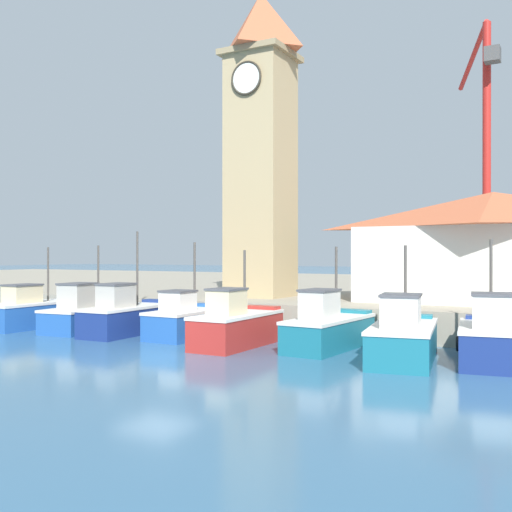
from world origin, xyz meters
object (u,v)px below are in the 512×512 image
at_px(fishing_boat_mid_right, 328,328).
at_px(fishing_boat_right_outer, 491,339).
at_px(warehouse_right, 493,246).
at_px(fishing_boat_far_left, 37,312).
at_px(clock_tower, 261,136).
at_px(port_crane_near, 486,182).
at_px(fishing_boat_right_inner, 403,338).
at_px(fishing_boat_left_outer, 89,314).
at_px(fishing_boat_mid_left, 187,320).
at_px(fishing_boat_left_inner, 128,316).
at_px(fishing_boat_center, 237,326).

bearing_deg(fishing_boat_mid_right, fishing_boat_right_outer, -3.42).
height_order(fishing_boat_right_outer, warehouse_right, warehouse_right).
bearing_deg(fishing_boat_far_left, warehouse_right, 23.98).
height_order(fishing_boat_right_outer, clock_tower, clock_tower).
bearing_deg(fishing_boat_right_outer, fishing_boat_far_left, -179.62).
xyz_separation_m(fishing_boat_right_outer, port_crane_near, (-3.28, 23.49, 7.80)).
distance_m(fishing_boat_right_inner, fishing_boat_right_outer, 2.79).
height_order(fishing_boat_far_left, fishing_boat_left_outer, fishing_boat_left_outer).
relative_size(fishing_boat_mid_left, warehouse_right, 0.34).
xyz_separation_m(fishing_boat_left_outer, fishing_boat_right_outer, (17.86, -0.20, 0.06)).
height_order(fishing_boat_mid_right, warehouse_right, warehouse_right).
distance_m(fishing_boat_mid_right, clock_tower, 13.00).
bearing_deg(clock_tower, fishing_boat_left_outer, -129.11).
height_order(fishing_boat_left_outer, fishing_boat_mid_left, fishing_boat_mid_left).
distance_m(fishing_boat_left_inner, fishing_boat_center, 6.17).
bearing_deg(fishing_boat_mid_left, fishing_boat_center, -19.63).
relative_size(fishing_boat_center, warehouse_right, 0.38).
distance_m(fishing_boat_left_inner, port_crane_near, 27.51).
bearing_deg(fishing_boat_right_outer, clock_tower, 150.17).
bearing_deg(fishing_boat_left_inner, port_crane_near, 62.84).
xyz_separation_m(fishing_boat_mid_right, fishing_boat_right_inner, (3.14, -1.15, 0.01)).
distance_m(fishing_boat_center, fishing_boat_mid_right, 3.56).
bearing_deg(fishing_boat_right_outer, fishing_boat_center, -175.33).
relative_size(fishing_boat_center, fishing_boat_right_outer, 1.01).
bearing_deg(fishing_boat_mid_right, warehouse_right, 60.21).
distance_m(fishing_boat_far_left, fishing_boat_right_outer, 20.96).
bearing_deg(fishing_boat_far_left, clock_tower, 39.67).
height_order(fishing_boat_mid_left, fishing_boat_right_outer, fishing_boat_mid_left).
height_order(fishing_boat_left_inner, clock_tower, clock_tower).
relative_size(fishing_boat_far_left, warehouse_right, 0.44).
xyz_separation_m(fishing_boat_right_outer, warehouse_right, (-1.01, 8.73, 3.16)).
bearing_deg(fishing_boat_mid_left, fishing_boat_right_outer, -1.68).
distance_m(fishing_boat_far_left, warehouse_right, 22.07).
relative_size(fishing_boat_mid_right, fishing_boat_right_inner, 0.93).
bearing_deg(fishing_boat_mid_left, fishing_boat_mid_right, -0.11).
xyz_separation_m(fishing_boat_mid_right, clock_tower, (-6.48, 6.70, 9.06)).
bearing_deg(fishing_boat_left_outer, fishing_boat_center, -6.29).
height_order(fishing_boat_left_outer, fishing_boat_right_inner, fishing_boat_left_outer).
height_order(fishing_boat_mid_right, fishing_boat_right_inner, fishing_boat_right_inner).
xyz_separation_m(fishing_boat_right_inner, fishing_boat_right_outer, (2.67, 0.80, 0.03)).
relative_size(fishing_boat_far_left, fishing_boat_left_outer, 1.01).
bearing_deg(fishing_boat_far_left, fishing_boat_left_inner, 1.60).
relative_size(fishing_boat_left_outer, fishing_boat_left_inner, 1.04).
bearing_deg(port_crane_near, clock_tower, -118.75).
bearing_deg(fishing_boat_right_inner, fishing_boat_right_outer, 16.66).
xyz_separation_m(fishing_boat_far_left, port_crane_near, (17.69, 23.63, 7.84)).
bearing_deg(fishing_boat_right_outer, fishing_boat_right_inner, -163.34).
bearing_deg(warehouse_right, fishing_boat_right_inner, -99.88).
distance_m(fishing_boat_left_inner, fishing_boat_right_outer, 15.32).
xyz_separation_m(fishing_boat_mid_left, clock_tower, (0.02, 6.69, 9.10)).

